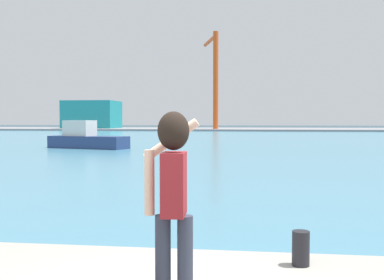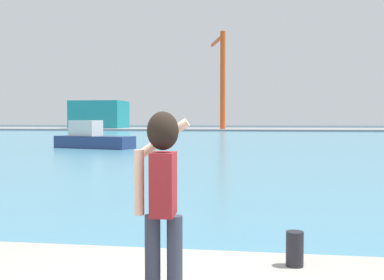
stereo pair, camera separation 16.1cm
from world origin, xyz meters
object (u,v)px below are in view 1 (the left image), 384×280
object	(u,v)px
harbor_bollard	(301,248)
port_crane	(214,70)
warehouse_left	(92,115)
person_photographer	(173,188)
boat_moored	(86,139)

from	to	relation	value
harbor_bollard	port_crane	bearing A→B (deg)	95.61
harbor_bollard	warehouse_left	size ratio (longest dim) A/B	0.04
harbor_bollard	warehouse_left	bearing A→B (deg)	110.80
person_photographer	warehouse_left	bearing A→B (deg)	17.14
boat_moored	port_crane	bearing A→B (deg)	101.65
boat_moored	port_crane	xyz separation A→B (m)	(4.99, 56.90, 10.85)
person_photographer	harbor_bollard	bearing A→B (deg)	-44.97
harbor_bollard	warehouse_left	xyz separation A→B (m)	(-34.36, 90.46, 2.35)
harbor_bollard	person_photographer	bearing A→B (deg)	-132.28
boat_moored	warehouse_left	xyz separation A→B (m)	(-20.85, 60.53, 2.41)
person_photographer	warehouse_left	size ratio (longest dim) A/B	0.17
warehouse_left	port_crane	xyz separation A→B (m)	(25.84, -3.63, 8.44)
port_crane	warehouse_left	bearing A→B (deg)	172.00
warehouse_left	harbor_bollard	bearing A→B (deg)	-69.20
person_photographer	boat_moored	distance (m)	33.63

